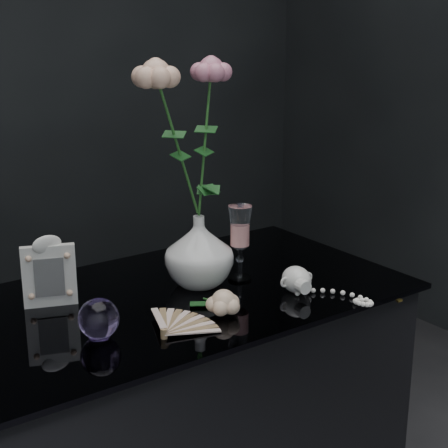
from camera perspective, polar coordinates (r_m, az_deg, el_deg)
table at (r=1.72m, az=-3.93°, el=-17.65°), size 1.05×0.58×0.76m
vase at (r=1.57m, az=-2.08°, el=-2.25°), size 0.19×0.19×0.17m
wine_glass at (r=1.60m, az=1.33°, el=-1.60°), size 0.06×0.06×0.18m
picture_frame at (r=1.50m, az=-14.35°, el=-3.79°), size 0.14×0.12×0.16m
paperweight at (r=1.34m, az=-10.37°, el=-7.74°), size 0.08×0.08×0.08m
paper_fan at (r=1.34m, az=-5.01°, el=-8.98°), size 0.24×0.19×0.02m
loose_rose at (r=1.43m, az=-0.03°, el=-6.52°), size 0.13×0.16×0.05m
pearl_jar at (r=1.55m, az=6.05°, el=-4.53°), size 0.23×0.24×0.06m
roses at (r=1.49m, az=-3.01°, el=7.90°), size 0.23×0.11×0.40m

